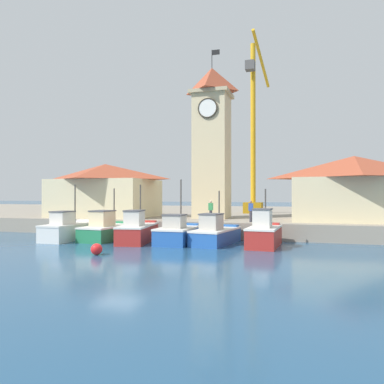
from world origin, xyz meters
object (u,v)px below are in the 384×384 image
Objects in this scene: fishing_boat_center at (215,234)px; clock_tower at (212,139)px; fishing_boat_left_outer at (109,230)px; fishing_boat_mid_right at (264,234)px; mooring_buoy at (97,249)px; port_crane_near at (254,145)px; fishing_boat_far_left at (69,230)px; fishing_boat_mid_left at (178,233)px; fishing_boat_left_inner at (138,231)px; dock_worker_along_quay at (251,211)px; dock_worker_near_tower at (211,210)px; warehouse_right at (354,188)px; warehouse_left at (105,190)px.

clock_tower reaches higher than fishing_boat_center.
fishing_boat_mid_right is at bearing -1.92° from fishing_boat_left_outer.
mooring_buoy is at bearing -102.08° from clock_tower.
fishing_boat_mid_right is 0.21× the size of port_crane_near.
fishing_boat_mid_left is (8.23, 0.38, -0.05)m from fishing_boat_far_left.
fishing_boat_left_inner reaches higher than dock_worker_along_quay.
fishing_boat_mid_left is at bearing -179.28° from fishing_boat_mid_right.
clock_tower is at bearing 105.44° from fishing_boat_center.
dock_worker_near_tower and dock_worker_along_quay have the same top height.
warehouse_right reaches higher than fishing_boat_mid_left.
fishing_boat_mid_right is 0.29× the size of clock_tower.
clock_tower is at bearing 87.70° from fishing_boat_mid_left.
warehouse_right is at bearing 43.27° from mooring_buoy.
warehouse_left is (-15.54, 7.39, 2.93)m from fishing_boat_mid_right.
dock_worker_along_quay is (-1.42, 4.28, 1.25)m from fishing_boat_mid_right.
fishing_boat_left_inner is 8.59m from dock_worker_along_quay.
fishing_boat_left_outer is at bearing 179.75° from fishing_boat_center.
port_crane_near reaches higher than fishing_boat_center.
fishing_boat_mid_right is at bearing 35.17° from mooring_buoy.
warehouse_left is 14.55m from dock_worker_along_quay.
dock_worker_along_quay is (1.80, 3.94, 1.38)m from fishing_boat_center.
fishing_boat_center is at bearing 173.96° from fishing_boat_mid_right.
fishing_boat_mid_left is 1.02× the size of fishing_boat_mid_right.
fishing_boat_mid_left is 6.27m from dock_worker_along_quay.
fishing_boat_far_left is 0.54× the size of warehouse_left.
dock_worker_near_tower is (10.97, -2.95, -1.68)m from warehouse_left.
port_crane_near is at bearing 76.56° from clock_tower.
fishing_boat_mid_left is at bearing -146.48° from warehouse_right.
warehouse_left is (-4.32, 7.02, 3.04)m from fishing_boat_left_outer.
fishing_boat_far_left is 1.16× the size of fishing_boat_mid_left.
fishing_boat_far_left is at bearing -175.79° from fishing_boat_center.
warehouse_left is at bearing 164.93° from dock_worker_near_tower.
mooring_buoy is at bearing -136.73° from warehouse_right.
dock_worker_along_quay is at bearing 65.41° from fishing_boat_center.
fishing_boat_left_outer is at bearing 166.73° from fishing_boat_left_inner.
dock_worker_near_tower is (6.65, 4.06, 1.35)m from fishing_boat_left_outer.
warehouse_left reaches higher than fishing_boat_far_left.
fishing_boat_left_outer is 0.35× the size of clock_tower.
fishing_boat_left_inner is 1.23× the size of fishing_boat_mid_right.
dock_worker_near_tower is (-1.34, 4.10, 1.38)m from fishing_boat_center.
fishing_boat_far_left is at bearing 135.42° from mooring_buoy.
fishing_boat_mid_right is 0.44× the size of warehouse_right.
fishing_boat_far_left is 0.25× the size of port_crane_near.
fishing_boat_center is 11.08m from clock_tower.
fishing_boat_far_left is 10.75m from fishing_boat_center.
fishing_boat_center reaches higher than mooring_buoy.
mooring_buoy is at bearing -129.58° from fishing_boat_center.
fishing_boat_center is 4.53m from dock_worker_near_tower.
fishing_boat_far_left is 14.27m from clock_tower.
port_crane_near reaches higher than mooring_buoy.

